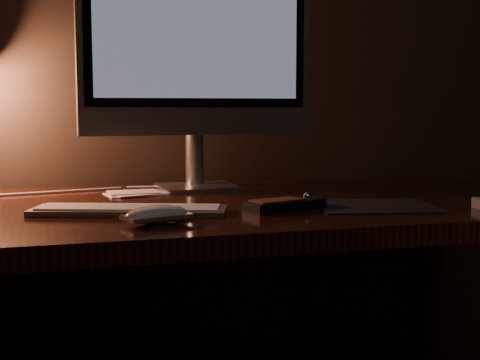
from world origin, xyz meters
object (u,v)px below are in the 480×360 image
object	(u,v)px
keyboard	(129,210)
mouse	(157,217)
media_remote	(285,204)
desk	(202,253)
monitor	(197,42)

from	to	relation	value
keyboard	mouse	distance (m)	0.13
media_remote	mouse	bearing A→B (deg)	179.36
desk	monitor	bearing A→B (deg)	79.68
keyboard	media_remote	world-z (taller)	media_remote
mouse	media_remote	distance (m)	0.28
monitor	mouse	bearing A→B (deg)	-113.22
mouse	keyboard	bearing A→B (deg)	88.55
desk	media_remote	bearing A→B (deg)	-62.26
keyboard	monitor	bearing A→B (deg)	76.43
desk	media_remote	distance (m)	0.29
desk	keyboard	world-z (taller)	keyboard
desk	keyboard	size ratio (longest dim) A/B	4.30
monitor	desk	bearing A→B (deg)	-102.37
monitor	keyboard	bearing A→B (deg)	-124.30
media_remote	desk	bearing A→B (deg)	100.32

